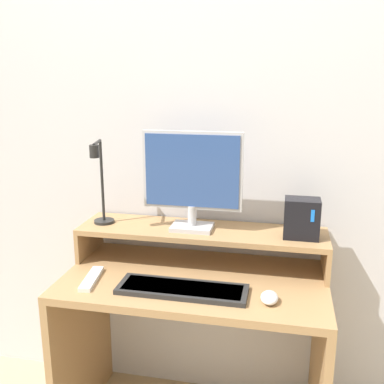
# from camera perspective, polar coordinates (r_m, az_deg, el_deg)

# --- Properties ---
(wall_back) EXTENTS (6.00, 0.05, 2.50)m
(wall_back) POSITION_cam_1_polar(r_m,az_deg,el_deg) (1.94, 2.19, 7.73)
(wall_back) COLOR silver
(wall_back) RESTS_ON ground_plane
(desk) EXTENTS (1.03, 0.56, 0.71)m
(desk) POSITION_cam_1_polar(r_m,az_deg,el_deg) (1.90, 0.28, -16.73)
(desk) COLOR #A87F51
(desk) RESTS_ON ground_plane
(monitor_shelf) EXTENTS (1.03, 0.26, 0.15)m
(monitor_shelf) POSITION_cam_1_polar(r_m,az_deg,el_deg) (1.88, 1.21, -5.37)
(monitor_shelf) COLOR #A87F51
(monitor_shelf) RESTS_ON desk
(monitor) EXTENTS (0.41, 0.12, 0.41)m
(monitor) POSITION_cam_1_polar(r_m,az_deg,el_deg) (1.81, 0.02, 1.94)
(monitor) COLOR #BCBCC1
(monitor) RESTS_ON monitor_shelf
(desk_lamp) EXTENTS (0.09, 0.19, 0.36)m
(desk_lamp) POSITION_cam_1_polar(r_m,az_deg,el_deg) (1.90, -11.56, 0.71)
(desk_lamp) COLOR black
(desk_lamp) RESTS_ON monitor_shelf
(router_dock) EXTENTS (0.14, 0.10, 0.16)m
(router_dock) POSITION_cam_1_polar(r_m,az_deg,el_deg) (1.80, 13.76, -3.26)
(router_dock) COLOR black
(router_dock) RESTS_ON monitor_shelf
(keyboard) EXTENTS (0.48, 0.15, 0.02)m
(keyboard) POSITION_cam_1_polar(r_m,az_deg,el_deg) (1.68, -1.25, -12.22)
(keyboard) COLOR #282828
(keyboard) RESTS_ON desk
(mouse) EXTENTS (0.06, 0.09, 0.04)m
(mouse) POSITION_cam_1_polar(r_m,az_deg,el_deg) (1.63, 9.80, -13.07)
(mouse) COLOR white
(mouse) RESTS_ON desk
(remote_control) EXTENTS (0.07, 0.20, 0.02)m
(remote_control) POSITION_cam_1_polar(r_m,az_deg,el_deg) (1.81, -12.64, -10.69)
(remote_control) COLOR white
(remote_control) RESTS_ON desk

